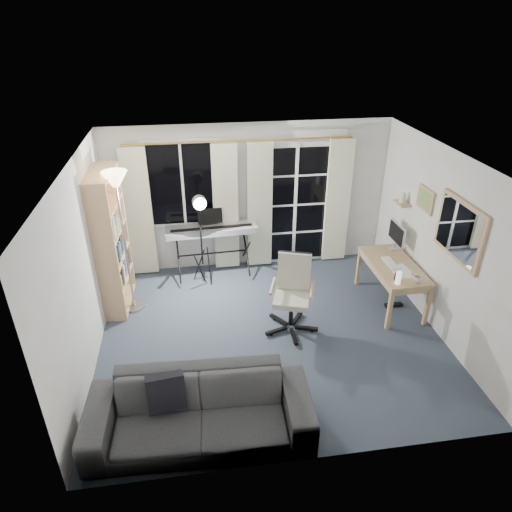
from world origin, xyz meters
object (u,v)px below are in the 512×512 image
at_px(bookshelf, 108,246).
at_px(sofa, 199,404).
at_px(monitor, 397,234).
at_px(mug, 417,279).
at_px(office_chair, 293,286).
at_px(desk, 393,269).
at_px(torchiere_lamp, 118,201).
at_px(keyboard_piano, 211,231).
at_px(studio_light, 200,213).

xyz_separation_m(bookshelf, sofa, (1.12, -2.59, -0.52)).
bearing_deg(monitor, mug, -96.62).
height_order(bookshelf, office_chair, bookshelf).
height_order(desk, mug, mug).
bearing_deg(mug, torchiere_lamp, 166.12).
height_order(bookshelf, keyboard_piano, bookshelf).
bearing_deg(sofa, torchiere_lamp, 112.29).
height_order(bookshelf, studio_light, bookshelf).
bearing_deg(torchiere_lamp, sofa, -70.40).
distance_m(monitor, sofa, 3.97).
height_order(keyboard_piano, mug, keyboard_piano).
relative_size(desk, mug, 11.46).
bearing_deg(sofa, studio_light, 89.17).
height_order(monitor, sofa, monitor).
bearing_deg(office_chair, monitor, 41.44).
relative_size(office_chair, mug, 9.72).
height_order(bookshelf, mug, bookshelf).
bearing_deg(desk, monitor, 65.57).
distance_m(desk, monitor, 0.59).
relative_size(torchiere_lamp, monitor, 4.34).
xyz_separation_m(torchiere_lamp, mug, (3.86, -0.95, -0.95)).
distance_m(bookshelf, keyboard_piano, 1.62).
bearing_deg(sofa, mug, 29.43).
distance_m(bookshelf, mug, 4.26).
xyz_separation_m(keyboard_piano, monitor, (2.73, -0.79, 0.12)).
bearing_deg(torchiere_lamp, keyboard_piano, 32.80).
xyz_separation_m(mug, sofa, (-2.98, -1.50, -0.28)).
bearing_deg(studio_light, mug, -34.91).
bearing_deg(office_chair, studio_light, 151.21).
distance_m(bookshelf, torchiere_lamp, 0.76).
bearing_deg(desk, sofa, -146.01).
bearing_deg(desk, torchiere_lamp, 172.32).
bearing_deg(mug, keyboard_piano, 146.50).
xyz_separation_m(bookshelf, keyboard_piano, (1.47, 0.66, -0.17)).
bearing_deg(mug, studio_light, 152.59).
relative_size(desk, monitor, 2.61).
relative_size(office_chair, monitor, 2.21).
xyz_separation_m(bookshelf, desk, (4.01, -0.59, -0.38)).
height_order(keyboard_piano, desk, keyboard_piano).
distance_m(bookshelf, desk, 4.07).
relative_size(bookshelf, sofa, 0.89).
bearing_deg(bookshelf, studio_light, 18.43).
bearing_deg(office_chair, mug, 11.23).
distance_m(office_chair, monitor, 1.92).
height_order(desk, monitor, monitor).
relative_size(bookshelf, monitor, 4.25).
bearing_deg(monitor, office_chair, -157.79).
distance_m(office_chair, mug, 1.67).
bearing_deg(torchiere_lamp, mug, -13.88).
height_order(keyboard_piano, office_chair, keyboard_piano).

